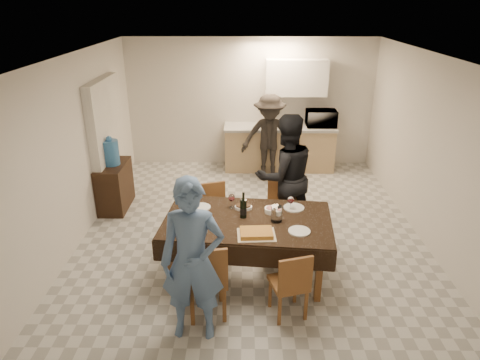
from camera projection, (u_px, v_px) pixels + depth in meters
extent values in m
cube|color=beige|center=(252.00, 233.00, 6.49)|extent=(5.00, 6.00, 0.02)
cube|color=white|center=(254.00, 56.00, 5.47)|extent=(5.00, 6.00, 0.02)
cube|color=beige|center=(250.00, 103.00, 8.74)|extent=(5.00, 0.02, 2.60)
cube|color=beige|center=(259.00, 284.00, 3.22)|extent=(5.00, 0.02, 2.60)
cube|color=beige|center=(75.00, 151.00, 6.00)|extent=(0.02, 6.00, 2.60)
cube|color=beige|center=(432.00, 153.00, 5.95)|extent=(0.02, 6.00, 2.60)
cube|color=silver|center=(108.00, 142.00, 7.20)|extent=(0.15, 1.40, 2.10)
cube|color=tan|center=(279.00, 149.00, 8.78)|extent=(2.20, 0.60, 0.86)
cube|color=#9A9A96|center=(280.00, 127.00, 8.60)|extent=(2.24, 0.64, 0.05)
cube|color=white|center=(296.00, 78.00, 8.35)|extent=(1.20, 0.34, 0.70)
cube|color=black|center=(247.00, 221.00, 5.24)|extent=(2.14, 1.37, 0.04)
cube|color=brown|center=(247.00, 248.00, 5.39)|extent=(0.07, 0.07, 0.75)
cube|color=brown|center=(206.00, 279.00, 4.68)|extent=(0.49, 0.49, 0.05)
cube|color=brown|center=(204.00, 269.00, 4.40)|extent=(0.43, 0.11, 0.46)
cube|color=brown|center=(288.00, 283.00, 4.69)|extent=(0.47, 0.47, 0.05)
cube|color=brown|center=(291.00, 275.00, 4.44)|extent=(0.37, 0.14, 0.41)
cube|color=brown|center=(215.00, 217.00, 6.07)|extent=(0.50, 0.50, 0.05)
cube|color=brown|center=(214.00, 207.00, 5.81)|extent=(0.39, 0.16, 0.43)
cube|color=brown|center=(279.00, 215.00, 6.05)|extent=(0.54, 0.54, 0.05)
cube|color=brown|center=(280.00, 205.00, 5.77)|extent=(0.42, 0.17, 0.46)
cube|color=black|center=(115.00, 186.00, 7.14)|extent=(0.42, 0.84, 0.78)
cylinder|color=#3B7FC7|center=(111.00, 153.00, 6.91)|extent=(0.27, 0.27, 0.41)
cylinder|color=white|center=(277.00, 214.00, 5.14)|extent=(0.13, 0.13, 0.20)
cube|color=gold|center=(256.00, 233.00, 4.87)|extent=(0.45, 0.35, 0.05)
cylinder|color=white|center=(271.00, 210.00, 5.38)|extent=(0.16, 0.16, 0.06)
cylinder|color=white|center=(243.00, 207.00, 5.48)|extent=(0.20, 0.20, 0.04)
cylinder|color=white|center=(196.00, 231.00, 4.96)|extent=(0.28, 0.28, 0.02)
cylinder|color=white|center=(299.00, 231.00, 4.94)|extent=(0.26, 0.26, 0.01)
cylinder|color=white|center=(201.00, 207.00, 5.51)|extent=(0.25, 0.25, 0.01)
cylinder|color=white|center=(294.00, 208.00, 5.50)|extent=(0.27, 0.27, 0.02)
imported|color=white|center=(321.00, 118.00, 8.52)|extent=(0.59, 0.40, 0.33)
imported|color=#506F9C|center=(193.00, 261.00, 4.23)|extent=(0.64, 0.42, 1.77)
imported|color=black|center=(285.00, 177.00, 6.14)|extent=(1.07, 0.94, 1.84)
imported|color=black|center=(269.00, 137.00, 8.21)|extent=(1.07, 0.61, 1.65)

